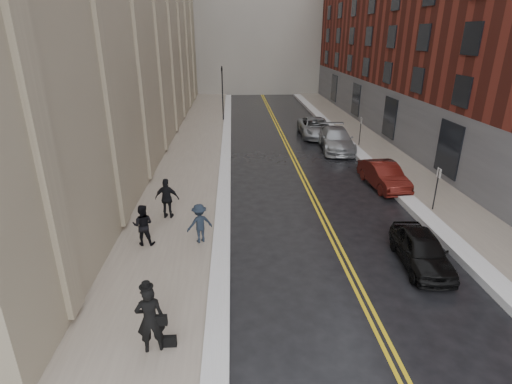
{
  "coord_description": "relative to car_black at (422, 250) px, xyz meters",
  "views": [
    {
      "loc": [
        -1.61,
        -9.06,
        8.05
      ],
      "look_at": [
        -0.69,
        7.09,
        1.6
      ],
      "focal_mm": 28.0,
      "sensor_mm": 36.0,
      "label": 1
    }
  ],
  "objects": [
    {
      "name": "sidewalk_left",
      "position": [
        -9.7,
        12.6,
        -0.57
      ],
      "size": [
        4.0,
        64.0,
        0.15
      ],
      "primitive_type": "cube",
      "color": "gray",
      "rests_on": "ground"
    },
    {
      "name": "car_silver_far",
      "position": [
        0.0,
        20.07,
        0.11
      ],
      "size": [
        2.62,
        5.47,
        1.51
      ],
      "primitive_type": "imported",
      "rotation": [
        0.0,
        0.0,
        -0.02
      ],
      "color": "gray",
      "rests_on": "ground"
    },
    {
      "name": "sidewalk_right",
      "position": [
        3.8,
        12.6,
        -0.57
      ],
      "size": [
        3.0,
        64.0,
        0.15
      ],
      "primitive_type": "cube",
      "color": "gray",
      "rests_on": "ground"
    },
    {
      "name": "parking_sign_far",
      "position": [
        2.7,
        16.6,
        0.71
      ],
      "size": [
        0.06,
        0.35,
        2.23
      ],
      "color": "black",
      "rests_on": "ground"
    },
    {
      "name": "pedestrian_a",
      "position": [
        -10.48,
        1.94,
        0.35
      ],
      "size": [
        0.85,
        0.68,
        1.7
      ],
      "primitive_type": "imported",
      "rotation": [
        0.0,
        0.0,
        3.1
      ],
      "color": "black",
      "rests_on": "sidewalk_left"
    },
    {
      "name": "car_maroon",
      "position": [
        1.48,
        8.06,
        0.05
      ],
      "size": [
        1.83,
        4.35,
        1.4
      ],
      "primitive_type": "imported",
      "rotation": [
        0.0,
        0.0,
        0.08
      ],
      "color": "#47110C",
      "rests_on": "ground"
    },
    {
      "name": "car_black",
      "position": [
        0.0,
        0.0,
        0.0
      ],
      "size": [
        1.82,
        3.9,
        1.29
      ],
      "primitive_type": "imported",
      "rotation": [
        0.0,
        0.0,
        -0.08
      ],
      "color": "black",
      "rests_on": "ground"
    },
    {
      "name": "ground",
      "position": [
        -5.2,
        -3.4,
        -0.65
      ],
      "size": [
        160.0,
        160.0,
        0.0
      ],
      "primitive_type": "plane",
      "color": "black",
      "rests_on": "ground"
    },
    {
      "name": "parking_sign_near",
      "position": [
        2.7,
        4.6,
        0.71
      ],
      "size": [
        0.06,
        0.35,
        2.23
      ],
      "color": "black",
      "rests_on": "ground"
    },
    {
      "name": "traffic_signal",
      "position": [
        -7.8,
        26.6,
        2.44
      ],
      "size": [
        0.18,
        0.15,
        5.2
      ],
      "color": "black",
      "rests_on": "ground"
    },
    {
      "name": "lane_stripe_a",
      "position": [
        -2.82,
        12.6,
        -0.64
      ],
      "size": [
        0.12,
        64.0,
        0.01
      ],
      "primitive_type": "cube",
      "color": "gold",
      "rests_on": "ground"
    },
    {
      "name": "snow_ridge_right",
      "position": [
        1.95,
        12.6,
        -0.5
      ],
      "size": [
        0.85,
        60.8,
        0.3
      ],
      "primitive_type": "cube",
      "color": "white",
      "rests_on": "ground"
    },
    {
      "name": "pedestrian_main",
      "position": [
        -9.08,
        -3.93,
        0.5
      ],
      "size": [
        0.81,
        0.62,
        2.0
      ],
      "primitive_type": "imported",
      "rotation": [
        0.0,
        0.0,
        3.34
      ],
      "color": "black",
      "rests_on": "sidewalk_left"
    },
    {
      "name": "pedestrian_b",
      "position": [
        -8.25,
        2.02,
        0.32
      ],
      "size": [
        1.21,
        0.98,
        1.63
      ],
      "primitive_type": "imported",
      "rotation": [
        0.0,
        0.0,
        3.56
      ],
      "color": "#1A222E",
      "rests_on": "sidewalk_left"
    },
    {
      "name": "snow_ridge_left",
      "position": [
        -7.4,
        12.6,
        -0.52
      ],
      "size": [
        0.7,
        60.8,
        0.26
      ],
      "primitive_type": "cube",
      "color": "white",
      "rests_on": "ground"
    },
    {
      "name": "building_right",
      "position": [
        12.3,
        19.6,
        8.35
      ],
      "size": [
        14.0,
        50.0,
        18.0
      ],
      "primitive_type": "cube",
      "color": "maroon",
      "rests_on": "ground"
    },
    {
      "name": "pedestrian_c",
      "position": [
        -9.89,
        4.42,
        0.44
      ],
      "size": [
        1.15,
        0.61,
        1.88
      ],
      "primitive_type": "imported",
      "rotation": [
        0.0,
        0.0,
        3.0
      ],
      "color": "black",
      "rests_on": "sidewalk_left"
    },
    {
      "name": "lane_stripe_b",
      "position": [
        -2.58,
        12.6,
        -0.64
      ],
      "size": [
        0.12,
        64.0,
        0.01
      ],
      "primitive_type": "cube",
      "color": "gold",
      "rests_on": "ground"
    },
    {
      "name": "car_silver_near",
      "position": [
        0.71,
        15.82,
        0.15
      ],
      "size": [
        2.66,
        5.64,
        1.59
      ],
      "primitive_type": "imported",
      "rotation": [
        0.0,
        0.0,
        -0.08
      ],
      "color": "#989B9F",
      "rests_on": "ground"
    }
  ]
}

